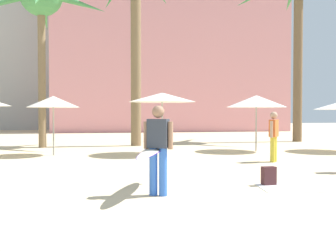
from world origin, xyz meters
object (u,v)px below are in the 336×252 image
object	(u,v)px
cafe_umbrella_5	(53,102)
person_mid_right	(157,147)
cafe_umbrella_4	(162,97)
person_mid_center	(274,134)
beach_towel	(303,187)
cafe_umbrella_2	(256,101)
palm_tree_right	(41,3)
backpack	(268,176)

from	to	relation	value
cafe_umbrella_5	person_mid_right	world-z (taller)	cafe_umbrella_5
cafe_umbrella_4	person_mid_center	world-z (taller)	cafe_umbrella_4
beach_towel	person_mid_right	distance (m)	3.34
cafe_umbrella_4	person_mid_center	distance (m)	4.67
cafe_umbrella_4	beach_towel	bearing A→B (deg)	-76.65
cafe_umbrella_5	cafe_umbrella_2	bearing A→B (deg)	1.49
palm_tree_right	cafe_umbrella_5	distance (m)	6.11
cafe_umbrella_2	cafe_umbrella_4	xyz separation A→B (m)	(-4.17, -0.63, 0.11)
cafe_umbrella_2	person_mid_center	xyz separation A→B (m)	(-0.95, -3.74, -1.21)
backpack	person_mid_center	distance (m)	4.61
cafe_umbrella_5	person_mid_center	xyz separation A→B (m)	(7.38, -3.52, -1.14)
palm_tree_right	backpack	xyz separation A→B (m)	(6.22, -11.37, -6.59)
cafe_umbrella_2	cafe_umbrella_4	bearing A→B (deg)	-171.44
cafe_umbrella_2	cafe_umbrella_4	world-z (taller)	cafe_umbrella_4
cafe_umbrella_4	person_mid_right	bearing A→B (deg)	-100.29
palm_tree_right	person_mid_right	bearing A→B (deg)	-73.04
person_mid_right	palm_tree_right	bearing A→B (deg)	-135.17
cafe_umbrella_5	person_mid_right	size ratio (longest dim) A/B	0.85
cafe_umbrella_5	person_mid_center	world-z (taller)	cafe_umbrella_5
backpack	cafe_umbrella_2	bearing A→B (deg)	-25.14
cafe_umbrella_2	beach_towel	distance (m)	8.81
beach_towel	person_mid_center	bearing A→B (deg)	72.48
beach_towel	person_mid_right	size ratio (longest dim) A/B	0.70
beach_towel	cafe_umbrella_2	bearing A→B (deg)	73.94
palm_tree_right	person_mid_center	world-z (taller)	palm_tree_right
palm_tree_right	person_mid_center	distance (m)	12.48
person_mid_right	person_mid_center	distance (m)	6.53
cafe_umbrella_2	beach_towel	xyz separation A→B (m)	(-2.37, -8.22, -2.12)
person_mid_right	person_mid_center	size ratio (longest dim) A/B	1.61
cafe_umbrella_2	backpack	size ratio (longest dim) A/B	6.09
cafe_umbrella_4	person_mid_right	size ratio (longest dim) A/B	0.99
palm_tree_right	beach_towel	world-z (taller)	palm_tree_right
person_mid_center	cafe_umbrella_5	bearing A→B (deg)	-164.04
cafe_umbrella_2	backpack	xyz separation A→B (m)	(-2.98, -7.82, -1.92)
palm_tree_right	cafe_umbrella_5	bearing A→B (deg)	-77.01
cafe_umbrella_4	cafe_umbrella_5	xyz separation A→B (m)	(-4.16, 0.41, -0.18)
cafe_umbrella_5	beach_towel	bearing A→B (deg)	-53.31
backpack	person_mid_right	world-z (taller)	person_mid_right
person_mid_center	palm_tree_right	bearing A→B (deg)	-180.00
cafe_umbrella_2	backpack	bearing A→B (deg)	-110.86
person_mid_right	cafe_umbrella_2	bearing A→B (deg)	174.16
cafe_umbrella_2	person_mid_center	size ratio (longest dim) A/B	1.54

